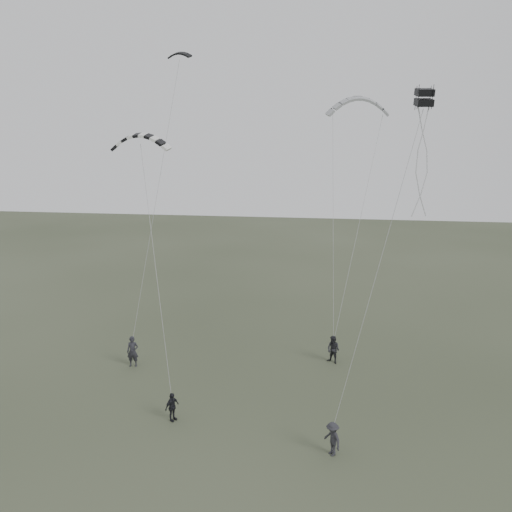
# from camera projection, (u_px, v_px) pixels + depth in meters

# --- Properties ---
(ground) EXTENTS (140.00, 140.00, 0.00)m
(ground) POSITION_uv_depth(u_px,v_px,m) (221.00, 421.00, 25.38)
(ground) COLOR #353C29
(ground) RESTS_ON ground
(flyer_left) EXTENTS (0.77, 0.56, 1.97)m
(flyer_left) POSITION_uv_depth(u_px,v_px,m) (133.00, 351.00, 31.33)
(flyer_left) COLOR #232329
(flyer_left) RESTS_ON ground
(flyer_right) EXTENTS (1.10, 1.04, 1.79)m
(flyer_right) POSITION_uv_depth(u_px,v_px,m) (333.00, 350.00, 31.83)
(flyer_right) COLOR black
(flyer_right) RESTS_ON ground
(flyer_center) EXTENTS (0.74, 0.95, 1.51)m
(flyer_center) POSITION_uv_depth(u_px,v_px,m) (172.00, 407.00, 25.24)
(flyer_center) COLOR black
(flyer_center) RESTS_ON ground
(flyer_far) EXTENTS (1.10, 1.18, 1.60)m
(flyer_far) POSITION_uv_depth(u_px,v_px,m) (332.00, 439.00, 22.45)
(flyer_far) COLOR #26262B
(flyer_far) RESTS_ON ground
(kite_dark_small) EXTENTS (1.63, 0.87, 0.64)m
(kite_dark_small) POSITION_uv_depth(u_px,v_px,m) (179.00, 53.00, 31.98)
(kite_dark_small) COLOR black
(kite_dark_small) RESTS_ON flyer_left
(kite_pale_large) EXTENTS (4.47, 1.85, 1.94)m
(kite_pale_large) POSITION_uv_depth(u_px,v_px,m) (358.00, 98.00, 34.58)
(kite_pale_large) COLOR #96989B
(kite_pale_large) RESTS_ON flyer_right
(kite_striped) EXTENTS (3.24, 1.25, 1.36)m
(kite_striped) POSITION_uv_depth(u_px,v_px,m) (140.00, 135.00, 26.73)
(kite_striped) COLOR black
(kite_striped) RESTS_ON flyer_center
(kite_box) EXTENTS (0.84, 0.95, 0.88)m
(kite_box) POSITION_uv_depth(u_px,v_px,m) (424.00, 97.00, 22.71)
(kite_box) COLOR black
(kite_box) RESTS_ON flyer_far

